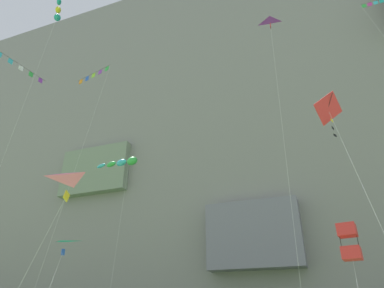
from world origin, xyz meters
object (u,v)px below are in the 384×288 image
Objects in this scene: kite_banner_upper_mid at (18,74)px; kite_windsock_low_right at (122,163)px; kite_delta_mid_left at (271,28)px; kite_delta_high_left at (59,250)px; kite_diamond_low_left at (330,111)px; kite_banner_mid_right at (91,85)px; kite_windsock_low_center at (58,11)px; kite_delta_near_cliff at (71,199)px; kite_box_high_right at (349,242)px.

kite_windsock_low_right is at bearing 27.29° from kite_banner_upper_mid.
kite_delta_high_left is at bearing -174.09° from kite_delta_mid_left.
kite_diamond_low_left is at bearing -9.81° from kite_banner_upper_mid.
kite_banner_upper_mid is (-29.48, 2.57, 5.67)m from kite_delta_mid_left.
kite_banner_mid_right is at bearing 127.59° from kite_delta_high_left.
kite_windsock_low_center is at bearing -135.34° from kite_banner_mid_right.
kite_banner_upper_mid is at bearing 170.19° from kite_diamond_low_left.
kite_diamond_low_left is (20.35, -11.58, -5.03)m from kite_windsock_low_right.
kite_delta_near_cliff is 0.37× the size of kite_banner_mid_right.
kite_delta_mid_left is at bearing 22.95° from kite_delta_near_cliff.
kite_box_high_right is at bearing -15.86° from kite_windsock_low_right.
kite_windsock_low_right is 0.56× the size of kite_windsock_low_center.
kite_diamond_low_left is (17.92, -1.39, 6.01)m from kite_delta_high_left.
kite_diamond_low_left is at bearing -90.22° from kite_box_high_right.
kite_delta_mid_left reaches higher than kite_delta_near_cliff.
kite_diamond_low_left is (14.65, 2.14, 3.99)m from kite_delta_near_cliff.
kite_banner_upper_mid is 11.76m from kite_banner_mid_right.
kite_delta_mid_left is (17.78, -8.60, 5.06)m from kite_windsock_low_right.
kite_delta_near_cliff is (-12.08, -5.11, -14.08)m from kite_delta_mid_left.
kite_delta_mid_left is 0.72× the size of kite_windsock_low_center.
kite_box_high_right is (32.08, 0.25, -21.65)m from kite_banner_upper_mid.
kite_banner_mid_right is (-18.59, 2.63, 1.24)m from kite_delta_mid_left.
kite_delta_mid_left is at bearing -132.68° from kite_box_high_right.
kite_delta_mid_left reaches higher than kite_windsock_low_right.
kite_delta_mid_left is at bearing -8.05° from kite_banner_mid_right.
kite_banner_mid_right reaches higher than kite_delta_mid_left.
kite_windsock_low_right is at bearing 103.44° from kite_delta_high_left.
kite_delta_mid_left is 0.80× the size of kite_banner_upper_mid.
kite_windsock_low_center is 35.74m from kite_box_high_right.
kite_windsock_low_center reaches higher than kite_banner_upper_mid.
kite_windsock_low_center is 3.97× the size of kite_box_high_right.
kite_windsock_low_right is at bearing 112.56° from kite_delta_near_cliff.
kite_windsock_low_center is at bearing 174.64° from kite_diamond_low_left.
kite_windsock_low_right is at bearing 65.90° from kite_windsock_low_center.
kite_windsock_low_center is (-4.15, -9.28, 14.84)m from kite_windsock_low_right.
kite_diamond_low_left is (32.06, -5.54, -15.76)m from kite_banner_upper_mid.
kite_banner_mid_right is at bearing 130.04° from kite_delta_near_cliff.
kite_windsock_low_center reaches higher than kite_diamond_low_left.
kite_delta_mid_left is 3.24× the size of kite_delta_high_left.
kite_banner_mid_right is (3.34, 3.30, -8.54)m from kite_windsock_low_center.
kite_banner_upper_mid is 2.09× the size of kite_diamond_low_left.
kite_delta_mid_left is 19.24m from kite_delta_near_cliff.
kite_delta_high_left is (2.44, -10.19, -11.04)m from kite_windsock_low_right.
kite_delta_mid_left is 18.81m from kite_banner_mid_right.
kite_box_high_right is at bearing 0.45° from kite_banner_upper_mid.
kite_diamond_low_left is 24.64m from kite_banner_mid_right.
kite_delta_high_left is at bearing -76.56° from kite_windsock_low_right.
kite_delta_near_cliff is (3.26, -3.53, 2.02)m from kite_delta_high_left.
kite_box_high_right is (17.94, 4.40, 0.12)m from kite_delta_high_left.
kite_banner_upper_mid is (-7.55, 3.24, -4.11)m from kite_windsock_low_center.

